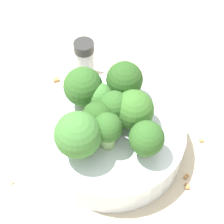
{
  "coord_description": "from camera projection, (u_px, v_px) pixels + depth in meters",
  "views": [
    {
      "loc": [
        -0.26,
        0.08,
        0.44
      ],
      "look_at": [
        0.0,
        0.0,
        0.08
      ],
      "focal_mm": 60.0,
      "sensor_mm": 36.0,
      "label": 1
    }
  ],
  "objects": [
    {
      "name": "almond_crumb_1",
      "position": [
        186.0,
        176.0,
        0.48
      ],
      "size": [
        0.01,
        0.01,
        0.01
      ],
      "primitive_type": "cube",
      "rotation": [
        0.0,
        0.0,
        2.1
      ],
      "color": "olive",
      "rests_on": "ground_plane"
    },
    {
      "name": "broccoli_floret_2",
      "position": [
        146.0,
        139.0,
        0.43
      ],
      "size": [
        0.04,
        0.04,
        0.05
      ],
      "color": "#8EB770",
      "rests_on": "bowl"
    },
    {
      "name": "almond_crumb_2",
      "position": [
        202.0,
        140.0,
        0.51
      ],
      "size": [
        0.0,
        0.01,
        0.01
      ],
      "primitive_type": "cube",
      "rotation": [
        0.0,
        0.0,
        1.45
      ],
      "color": "olive",
      "rests_on": "ground_plane"
    },
    {
      "name": "broccoli_floret_7",
      "position": [
        124.0,
        81.0,
        0.48
      ],
      "size": [
        0.05,
        0.05,
        0.06
      ],
      "color": "#8EB770",
      "rests_on": "bowl"
    },
    {
      "name": "pepper_shaker",
      "position": [
        86.0,
        59.0,
        0.57
      ],
      "size": [
        0.03,
        0.03,
        0.07
      ],
      "color": "#B2B7BC",
      "rests_on": "ground_plane"
    },
    {
      "name": "broccoli_floret_1",
      "position": [
        97.0,
        116.0,
        0.45
      ],
      "size": [
        0.04,
        0.04,
        0.05
      ],
      "color": "#8EB770",
      "rests_on": "bowl"
    },
    {
      "name": "broccoli_floret_3",
      "position": [
        100.0,
        98.0,
        0.47
      ],
      "size": [
        0.03,
        0.03,
        0.05
      ],
      "color": "#8EB770",
      "rests_on": "bowl"
    },
    {
      "name": "almond_crumb_3",
      "position": [
        12.0,
        182.0,
        0.48
      ],
      "size": [
        0.01,
        0.01,
        0.01
      ],
      "primitive_type": "cube",
      "rotation": [
        0.0,
        0.0,
        3.85
      ],
      "color": "tan",
      "rests_on": "ground_plane"
    },
    {
      "name": "bowl",
      "position": [
        112.0,
        138.0,
        0.49
      ],
      "size": [
        0.19,
        0.19,
        0.05
      ],
      "primitive_type": "cylinder",
      "color": "silver",
      "rests_on": "ground_plane"
    },
    {
      "name": "almond_crumb_4",
      "position": [
        187.0,
        186.0,
        0.47
      ],
      "size": [
        0.01,
        0.01,
        0.01
      ],
      "primitive_type": "cube",
      "rotation": [
        0.0,
        0.0,
        2.86
      ],
      "color": "olive",
      "rests_on": "ground_plane"
    },
    {
      "name": "broccoli_floret_8",
      "position": [
        78.0,
        135.0,
        0.42
      ],
      "size": [
        0.05,
        0.05,
        0.07
      ],
      "color": "#7A9E5B",
      "rests_on": "bowl"
    },
    {
      "name": "broccoli_floret_6",
      "position": [
        108.0,
        129.0,
        0.43
      ],
      "size": [
        0.04,
        0.04,
        0.05
      ],
      "color": "#8EB770",
      "rests_on": "bowl"
    },
    {
      "name": "ground_plane",
      "position": [
        112.0,
        147.0,
        0.51
      ],
      "size": [
        3.0,
        3.0,
        0.0
      ],
      "primitive_type": "plane",
      "color": "beige"
    },
    {
      "name": "broccoli_floret_0",
      "position": [
        114.0,
        107.0,
        0.46
      ],
      "size": [
        0.04,
        0.04,
        0.05
      ],
      "color": "#7A9E5B",
      "rests_on": "bowl"
    },
    {
      "name": "broccoli_floret_5",
      "position": [
        135.0,
        112.0,
        0.46
      ],
      "size": [
        0.05,
        0.05,
        0.05
      ],
      "color": "#7A9E5B",
      "rests_on": "bowl"
    },
    {
      "name": "almond_crumb_0",
      "position": [
        56.0,
        79.0,
        0.58
      ],
      "size": [
        0.01,
        0.01,
        0.01
      ],
      "primitive_type": "cube",
      "rotation": [
        0.0,
        0.0,
        1.7
      ],
      "color": "olive",
      "rests_on": "ground_plane"
    },
    {
      "name": "broccoli_floret_4",
      "position": [
        83.0,
        87.0,
        0.47
      ],
      "size": [
        0.05,
        0.05,
        0.06
      ],
      "color": "#84AD66",
      "rests_on": "bowl"
    }
  ]
}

